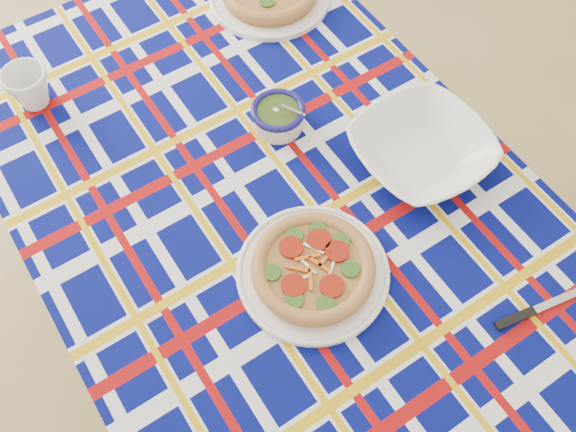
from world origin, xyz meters
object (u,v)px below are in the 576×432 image
Objects in this scene: pesto_bowl at (278,115)px; mug at (29,88)px; main_focaccia_plate at (313,268)px; dining_table at (277,216)px; serving_bowl at (421,150)px.

pesto_bowl is 0.53m from mug.
main_focaccia_plate is 3.03× the size of mug.
dining_table is at bearing 147.03° from main_focaccia_plate.
pesto_bowl is 0.43× the size of serving_bowl.
serving_bowl reaches higher than dining_table.
pesto_bowl is (-0.10, 0.15, 0.11)m from dining_table.
main_focaccia_plate is 0.34m from serving_bowl.
pesto_bowl is at bearing 47.28° from mug.
mug reaches higher than pesto_bowl.
serving_bowl is 2.79× the size of mug.
dining_table is 17.88× the size of mug.
dining_table is 0.21m from pesto_bowl.
mug reaches higher than serving_bowl.
mug is at bearing 179.70° from main_focaccia_plate.
main_focaccia_plate is 1.09× the size of serving_bowl.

